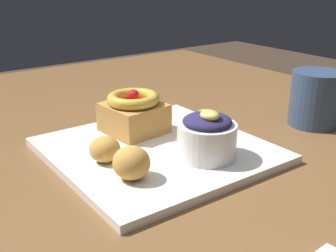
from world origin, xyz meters
name	(u,v)px	position (x,y,z in m)	size (l,w,h in m)	color
dining_table	(233,210)	(0.00, 0.00, 0.64)	(1.47, 0.95, 0.73)	brown
front_plate	(157,150)	(-0.08, -0.09, 0.74)	(0.29, 0.29, 0.01)	white
cake_slice	(134,113)	(-0.15, -0.08, 0.77)	(0.10, 0.09, 0.07)	#B77F3D
berry_ramekin	(207,136)	(-0.01, -0.05, 0.77)	(0.08, 0.08, 0.07)	white
fritter_front	(105,149)	(-0.08, -0.17, 0.76)	(0.04, 0.04, 0.04)	gold
fritter_middle	(131,163)	(-0.01, -0.17, 0.76)	(0.05, 0.05, 0.04)	gold
fritter_back	(206,122)	(-0.08, 0.01, 0.76)	(0.05, 0.05, 0.04)	tan
coffee_mug	(316,99)	(-0.02, 0.21, 0.78)	(0.09, 0.09, 0.10)	#334766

